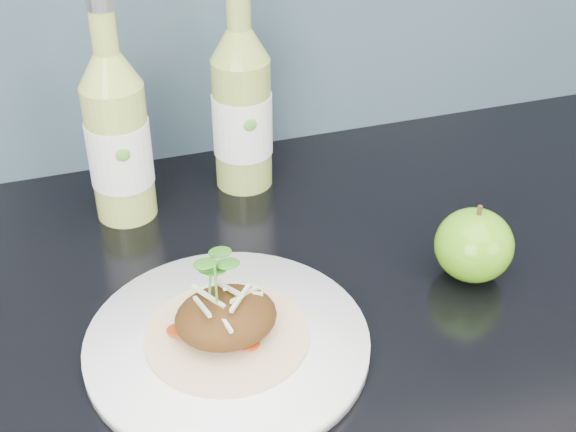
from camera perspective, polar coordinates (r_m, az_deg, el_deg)
name	(u,v)px	position (r m, az deg, el deg)	size (l,w,h in m)	color
dinner_plate	(227,344)	(0.78, -4.33, -9.05)	(0.35, 0.35, 0.02)	white
pork_taco	(226,315)	(0.75, -4.45, -7.02)	(0.16, 0.16, 0.10)	tan
green_apple	(474,245)	(0.87, 13.09, -2.03)	(0.11, 0.11, 0.09)	#4F8F0F
cider_bottle_left	(118,138)	(0.93, -12.00, 5.46)	(0.08, 0.08, 0.27)	#A6BB4E
cider_bottle_right	(242,110)	(0.97, -3.29, 7.55)	(0.09, 0.09, 0.27)	#92A846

